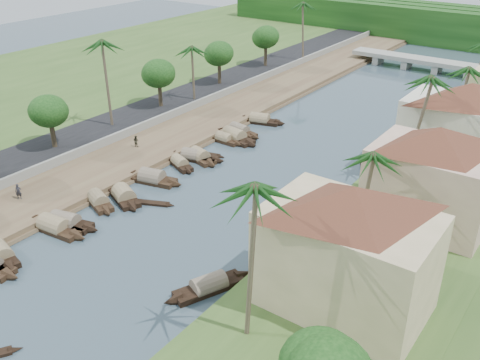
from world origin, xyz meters
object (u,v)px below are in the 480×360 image
Objects in this scene: building_near at (348,248)px; bridge at (422,62)px; person_near at (18,192)px; sampan_1 at (0,254)px.

bridge is at bearing 104.39° from building_near.
building_near is 8.62× the size of person_near.
bridge is at bearing 32.79° from person_near.
sampan_1 is 9.94m from person_near.
sampan_1 is at bearing -89.79° from person_near.
building_near is 1.91× the size of sampan_1.
person_near is at bearing -173.40° from building_near.
bridge is 16.26× the size of person_near.
bridge is at bearing 96.73° from sampan_1.
person_near is at bearing 148.57° from sampan_1.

